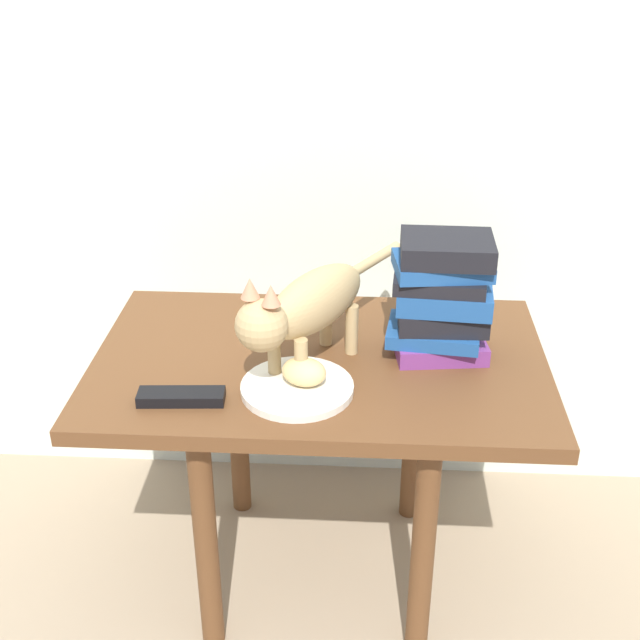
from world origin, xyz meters
The scene contains 8 objects.
ground_plane centered at (0.00, 0.00, 0.00)m, with size 6.00×6.00×0.00m, color gray.
back_panel centered at (0.00, 0.39, 1.10)m, with size 4.00×0.04×2.20m, color silver.
side_table centered at (0.00, 0.00, 0.47)m, with size 0.86×0.54×0.54m.
plate centered at (-0.03, -0.12, 0.55)m, with size 0.20×0.20×0.01m, color silver.
bread_roll centered at (-0.02, -0.12, 0.58)m, with size 0.08×0.06×0.05m, color #E0BC7A.
cat centered at (-0.02, -0.05, 0.67)m, with size 0.29×0.42×0.23m.
book_stack centered at (0.22, 0.03, 0.66)m, with size 0.20×0.14×0.24m.
tv_remote centered at (-0.23, -0.17, 0.55)m, with size 0.15×0.04×0.02m, color black.
Camera 1 is at (0.08, -1.35, 1.33)m, focal length 46.18 mm.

